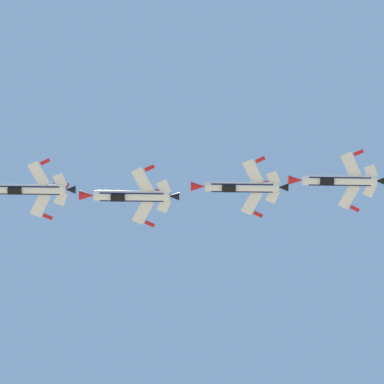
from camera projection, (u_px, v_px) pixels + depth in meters
fighter_jet_lead at (27, 189)px, 129.08m from camera, size 15.45×10.02×4.45m
fighter_jet_left_wing at (130, 196)px, 125.73m from camera, size 15.45×10.07×4.37m
fighter_jet_right_wing at (240, 187)px, 129.18m from camera, size 15.45×10.05×4.39m
fighter_jet_left_outer at (338, 181)px, 129.16m from camera, size 15.45×9.89×4.69m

